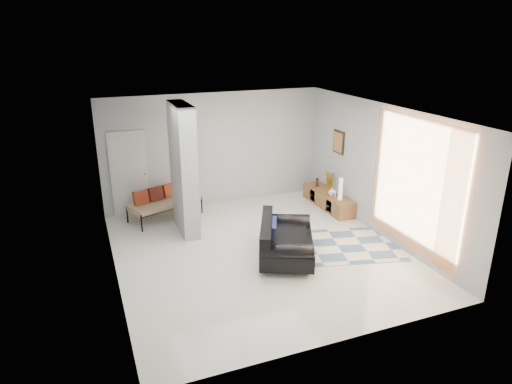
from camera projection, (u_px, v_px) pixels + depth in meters
name	position (u px, v px, depth m)	size (l,w,h in m)	color
floor	(259.00, 252.00, 9.14)	(6.00, 6.00, 0.00)	silver
ceiling	(260.00, 112.00, 8.20)	(6.00, 6.00, 0.00)	white
wall_back	(214.00, 150.00, 11.29)	(6.00, 6.00, 0.00)	#ACAEB0
wall_front	(344.00, 254.00, 6.04)	(6.00, 6.00, 0.00)	#ACAEB0
wall_left	(109.00, 205.00, 7.71)	(6.00, 6.00, 0.00)	#ACAEB0
wall_right	(380.00, 171.00, 9.62)	(6.00, 6.00, 0.00)	#ACAEB0
partition_column	(184.00, 169.00, 9.69)	(0.35, 1.20, 2.80)	#9DA1A4
hallway_door	(129.00, 174.00, 10.66)	(0.85, 0.06, 2.04)	silver
curtain	(414.00, 185.00, 8.56)	(2.55, 2.55, 0.00)	orange
wall_art	(339.00, 142.00, 10.97)	(0.04, 0.45, 0.55)	#35210E
media_console	(328.00, 199.00, 11.39)	(0.45, 1.85, 0.80)	brown
loveseat	(283.00, 241.00, 8.81)	(1.59, 1.93, 0.76)	silver
daybed	(163.00, 201.00, 10.66)	(1.78, 1.23, 0.77)	black
area_rug	(338.00, 246.00, 9.39)	(2.45, 1.64, 0.01)	beige
cylinder_lamp	(341.00, 189.00, 10.73)	(0.10, 0.10, 0.53)	silver
bronze_figurine	(317.00, 182.00, 11.70)	(0.11, 0.11, 0.22)	black
vase	(332.00, 191.00, 11.04)	(0.20, 0.20, 0.21)	white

